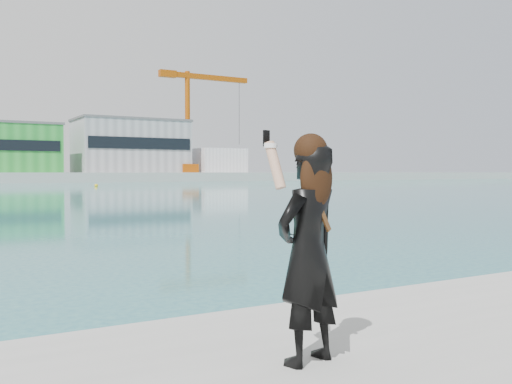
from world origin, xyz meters
TOP-DOWN VIEW (x-y plane):
  - warehouse_grey_right at (40.00, 127.98)m, footprint 25.50×15.35m
  - ancillary_shed at (62.00, 126.00)m, footprint 12.00×10.00m
  - dock_crane at (53.20, 122.00)m, footprint 23.00×4.00m
  - flagpole_right at (22.09, 121.00)m, footprint 1.28×0.16m
  - buoy_near at (18.97, 78.65)m, footprint 0.50×0.50m
  - woman at (-0.13, -0.59)m, footprint 0.62×0.48m

SIDE VIEW (x-z plane):
  - buoy_near at x=18.97m, z-range -0.25..0.25m
  - woman at x=-0.13m, z-range 0.81..2.39m
  - ancillary_shed at x=62.00m, z-range 2.00..8.00m
  - flagpole_right at x=22.09m, z-range 2.54..10.54m
  - warehouse_grey_right at x=40.00m, z-range 2.01..14.51m
  - dock_crane at x=53.20m, z-range 3.07..27.07m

